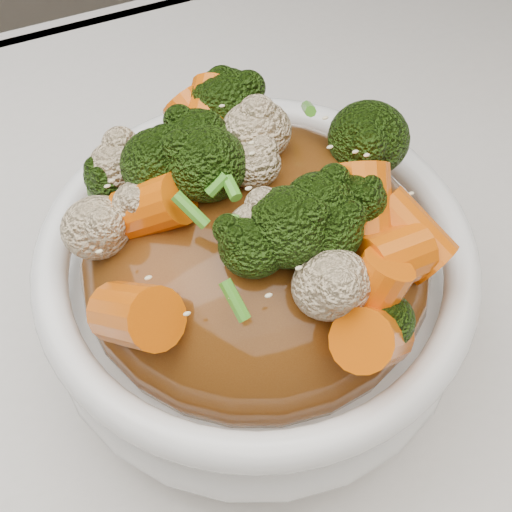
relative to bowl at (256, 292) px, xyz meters
name	(u,v)px	position (x,y,z in m)	size (l,w,h in m)	color
tablecloth	(234,434)	(-0.03, -0.05, -0.07)	(1.20, 0.80, 0.04)	silver
bowl	(256,292)	(0.00, 0.00, 0.00)	(0.23, 0.23, 0.09)	white
sauce_base	(256,260)	(0.00, 0.00, 0.03)	(0.19, 0.19, 0.10)	#603310
carrots	(256,174)	(0.00, 0.00, 0.10)	(0.19, 0.19, 0.05)	#E86007
broccoli	(256,176)	(0.00, 0.00, 0.10)	(0.19, 0.19, 0.05)	black
cauliflower	(256,179)	(0.00, 0.00, 0.10)	(0.19, 0.19, 0.04)	beige
scallions	(256,172)	(0.00, 0.00, 0.10)	(0.14, 0.14, 0.02)	#429121
sesame_seeds	(256,172)	(0.00, 0.00, 0.10)	(0.17, 0.17, 0.01)	beige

